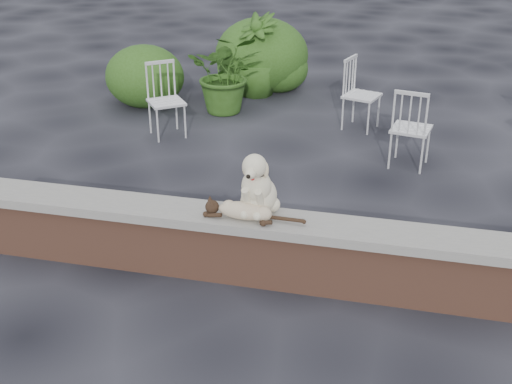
% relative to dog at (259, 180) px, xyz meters
% --- Properties ---
extents(ground, '(60.00, 60.00, 0.00)m').
position_rel_dog_xyz_m(ground, '(0.51, -0.10, -0.86)').
color(ground, black).
rests_on(ground, ground).
extents(brick_wall, '(6.00, 0.30, 0.50)m').
position_rel_dog_xyz_m(brick_wall, '(0.51, -0.10, -0.61)').
color(brick_wall, brown).
rests_on(brick_wall, ground).
extents(capstone, '(6.20, 0.40, 0.08)m').
position_rel_dog_xyz_m(capstone, '(0.51, -0.10, -0.32)').
color(capstone, slate).
rests_on(capstone, brick_wall).
extents(dog, '(0.40, 0.51, 0.55)m').
position_rel_dog_xyz_m(dog, '(0.00, 0.00, 0.00)').
color(dog, beige).
rests_on(dog, capstone).
extents(cat, '(0.98, 0.32, 0.16)m').
position_rel_dog_xyz_m(cat, '(-0.08, -0.15, -0.19)').
color(cat, '#C3AF8B').
rests_on(cat, capstone).
extents(chair_e, '(0.70, 0.70, 0.94)m').
position_rel_dog_xyz_m(chair_e, '(0.52, 3.73, -0.39)').
color(chair_e, silver).
rests_on(chair_e, ground).
extents(chair_c, '(0.65, 0.65, 0.94)m').
position_rel_dog_xyz_m(chair_c, '(1.17, 2.60, -0.39)').
color(chair_c, silver).
rests_on(chair_c, ground).
extents(chair_a, '(0.78, 0.78, 0.94)m').
position_rel_dog_xyz_m(chair_a, '(-1.88, 2.88, -0.39)').
color(chair_a, silver).
rests_on(chair_a, ground).
extents(potted_plant_a, '(1.17, 1.07, 1.13)m').
position_rel_dog_xyz_m(potted_plant_a, '(-1.39, 3.99, -0.29)').
color(potted_plant_a, '#294D16').
rests_on(potted_plant_a, ground).
extents(potted_plant_b, '(0.96, 0.96, 1.24)m').
position_rel_dog_xyz_m(potted_plant_b, '(-1.17, 4.87, -0.24)').
color(potted_plant_b, '#294D16').
rests_on(potted_plant_b, ground).
extents(shrubbery, '(2.80, 2.40, 1.16)m').
position_rel_dog_xyz_m(shrubbery, '(-1.54, 4.93, -0.40)').
color(shrubbery, '#294D16').
rests_on(shrubbery, ground).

